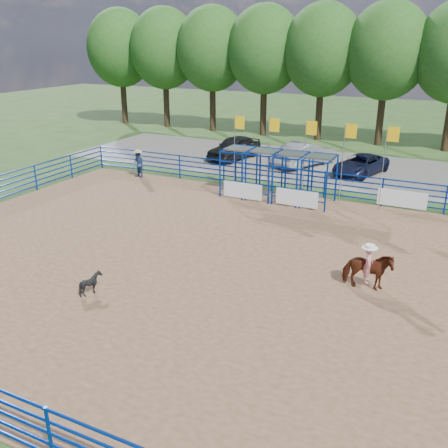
{
  "coord_description": "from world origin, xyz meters",
  "views": [
    {
      "loc": [
        6.49,
        -15.42,
        8.16
      ],
      "look_at": [
        -1.57,
        1.0,
        1.3
      ],
      "focal_mm": 40.0,
      "sensor_mm": 36.0,
      "label": 1
    }
  ],
  "objects_px": {
    "horse_and_rider": "(368,268)",
    "spectator_cowboy": "(138,164)",
    "car_a": "(234,148)",
    "car_b": "(305,154)",
    "calf": "(91,283)",
    "car_c": "(361,165)"
  },
  "relations": [
    {
      "from": "car_c",
      "to": "car_b",
      "type": "bearing_deg",
      "value": -171.59
    },
    {
      "from": "spectator_cowboy",
      "to": "car_b",
      "type": "bearing_deg",
      "value": 42.61
    },
    {
      "from": "calf",
      "to": "spectator_cowboy",
      "type": "relative_size",
      "value": 0.46
    },
    {
      "from": "horse_and_rider",
      "to": "car_c",
      "type": "bearing_deg",
      "value": 102.52
    },
    {
      "from": "horse_and_rider",
      "to": "spectator_cowboy",
      "type": "bearing_deg",
      "value": 150.98
    },
    {
      "from": "horse_and_rider",
      "to": "car_c",
      "type": "distance_m",
      "value": 15.92
    },
    {
      "from": "car_a",
      "to": "car_c",
      "type": "xyz_separation_m",
      "value": [
        9.0,
        -0.41,
        -0.18
      ]
    },
    {
      "from": "car_a",
      "to": "car_b",
      "type": "height_order",
      "value": "car_a"
    },
    {
      "from": "calf",
      "to": "car_b",
      "type": "height_order",
      "value": "car_b"
    },
    {
      "from": "horse_and_rider",
      "to": "calf",
      "type": "distance_m",
      "value": 9.37
    },
    {
      "from": "horse_and_rider",
      "to": "spectator_cowboy",
      "type": "distance_m",
      "value": 17.73
    },
    {
      "from": "car_a",
      "to": "car_c",
      "type": "height_order",
      "value": "car_a"
    },
    {
      "from": "spectator_cowboy",
      "to": "car_c",
      "type": "bearing_deg",
      "value": 29.94
    },
    {
      "from": "spectator_cowboy",
      "to": "car_b",
      "type": "xyz_separation_m",
      "value": [
        8.2,
        7.54,
        -0.08
      ]
    },
    {
      "from": "car_a",
      "to": "car_b",
      "type": "relative_size",
      "value": 0.98
    },
    {
      "from": "calf",
      "to": "car_a",
      "type": "xyz_separation_m",
      "value": [
        -4.19,
        20.37,
        0.4
      ]
    },
    {
      "from": "car_a",
      "to": "calf",
      "type": "bearing_deg",
      "value": -67.03
    },
    {
      "from": "horse_and_rider",
      "to": "car_b",
      "type": "distance_m",
      "value": 17.72
    },
    {
      "from": "car_b",
      "to": "calf",
      "type": "bearing_deg",
      "value": 110.57
    },
    {
      "from": "car_b",
      "to": "spectator_cowboy",
      "type": "bearing_deg",
      "value": 65.82
    },
    {
      "from": "calf",
      "to": "car_b",
      "type": "bearing_deg",
      "value": -31.31
    },
    {
      "from": "car_b",
      "to": "car_c",
      "type": "xyz_separation_m",
      "value": [
        3.86,
        -0.6,
        -0.17
      ]
    }
  ]
}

